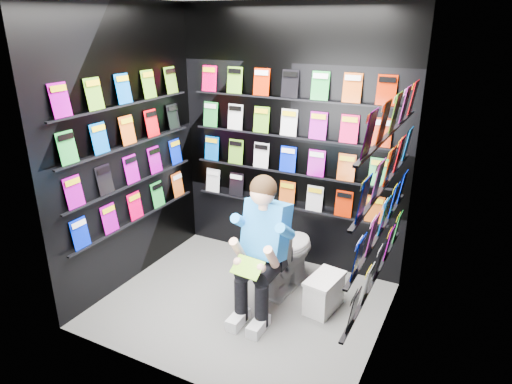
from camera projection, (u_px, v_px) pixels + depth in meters
The scene contains 13 objects.
floor at pixel (242, 304), 4.15m from camera, with size 2.40×2.40×0.00m, color #575755.
wall_back at pixel (290, 141), 4.52m from camera, with size 2.40×0.04×2.60m, color black.
wall_front at pixel (163, 212), 2.85m from camera, with size 2.40×0.04×2.60m, color black.
wall_left at pixel (127, 150), 4.20m from camera, with size 0.04×2.00×2.60m, color black.
wall_right at pixel (391, 193), 3.17m from camera, with size 0.04×2.00×2.60m, color black.
comics_back at pixel (289, 141), 4.49m from camera, with size 2.10×0.06×1.37m, color #E8004A, non-canonical shape.
comics_left at pixel (129, 150), 4.19m from camera, with size 0.06×1.70×1.37m, color #E8004A, non-canonical shape.
comics_right at pixel (387, 191), 3.18m from camera, with size 0.06×1.70×1.37m, color #E8004A, non-canonical shape.
toilet at pixel (284, 252), 4.31m from camera, with size 0.42×0.75×0.73m, color silver.
longbox at pixel (324, 294), 4.04m from camera, with size 0.22×0.39×0.29m, color white.
longbox_lid at pixel (325, 279), 3.98m from camera, with size 0.23×0.41×0.03m, color white.
reader at pixel (267, 230), 3.86m from camera, with size 0.50×0.73×1.35m, color #2A7AC7, non-canonical shape.
held_comic at pixel (248, 267), 3.63m from camera, with size 0.25×0.01×0.18m, color green.
Camera 1 is at (1.72, -3.07, 2.43)m, focal length 32.00 mm.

